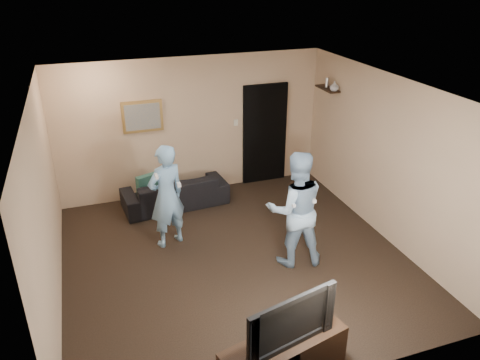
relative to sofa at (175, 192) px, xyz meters
name	(u,v)px	position (x,y,z in m)	size (l,w,h in m)	color
ground	(235,258)	(0.49, -1.98, -0.28)	(5.00, 5.00, 0.00)	black
ceiling	(234,89)	(0.49, -1.98, 2.32)	(5.00, 5.00, 0.04)	silver
wall_back	(192,127)	(0.49, 0.52, 1.02)	(5.00, 0.04, 2.60)	tan
wall_front	(318,287)	(0.49, -4.48, 1.02)	(5.00, 0.04, 2.60)	tan
wall_left	(45,209)	(-2.01, -1.98, 1.02)	(0.04, 5.00, 2.60)	tan
wall_right	(386,159)	(2.99, -1.98, 1.02)	(0.04, 5.00, 2.60)	tan
sofa	(175,192)	(0.00, 0.00, 0.00)	(1.89, 0.74, 0.55)	black
throw_pillow	(147,185)	(-0.49, 0.00, 0.20)	(0.39, 0.12, 0.39)	#174741
painting_frame	(142,116)	(-0.41, 0.49, 1.32)	(0.72, 0.05, 0.57)	olive
painting_canvas	(143,117)	(-0.41, 0.47, 1.32)	(0.62, 0.01, 0.47)	slate
doorway	(265,134)	(1.94, 0.49, 0.72)	(0.90, 0.06, 2.00)	black
light_switch	(236,123)	(1.34, 0.49, 1.02)	(0.08, 0.02, 0.12)	silver
wall_shelf	(327,89)	(2.88, -0.18, 1.71)	(0.20, 0.60, 0.03)	black
shelf_vase	(334,86)	(2.88, -0.42, 1.81)	(0.16, 0.16, 0.17)	#B5B5BA
shelf_figurine	(327,83)	(2.88, -0.14, 1.82)	(0.06, 0.06, 0.18)	silver
tv_console	(284,358)	(0.28, -4.27, -0.03)	(1.41, 0.45, 0.50)	black
television	(286,317)	(0.28, -4.27, 0.53)	(1.07, 0.14, 0.62)	black
wii_player_left	(167,196)	(-0.36, -1.24, 0.56)	(0.71, 0.59, 1.67)	#7EB0DA
wii_player_right	(295,209)	(1.29, -2.33, 0.60)	(0.96, 0.81, 1.76)	#94B8D8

